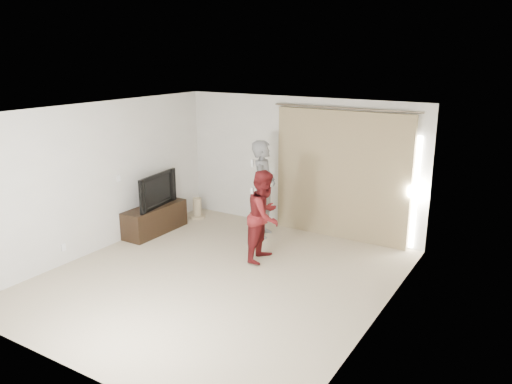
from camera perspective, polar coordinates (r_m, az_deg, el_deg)
floor at (r=7.93m, az=-4.31°, el=-9.77°), size 5.50×5.50×0.00m
wall_back at (r=9.76m, az=4.96°, el=3.18°), size 5.00×0.04×2.60m
wall_left at (r=9.11m, az=-17.39°, el=1.62°), size 0.04×5.50×2.60m
ceiling at (r=7.21m, az=-4.74°, el=9.24°), size 5.00×5.50×0.01m
curtain at (r=9.36m, az=9.77°, el=1.86°), size 2.80×0.11×2.46m
tv_console at (r=9.93m, az=-11.48°, el=-3.05°), size 0.48×1.39×0.53m
tv at (r=9.76m, az=-11.67°, el=0.25°), size 0.29×1.15×0.65m
scratching_post at (r=10.67m, az=-6.72°, el=-2.03°), size 0.33×0.33×0.43m
person_man at (r=9.37m, az=0.85°, el=0.36°), size 0.62×0.78×1.85m
person_woman at (r=8.32m, az=0.98°, el=-2.73°), size 0.66×0.81×1.55m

